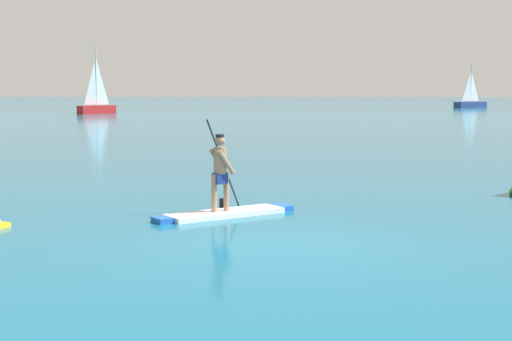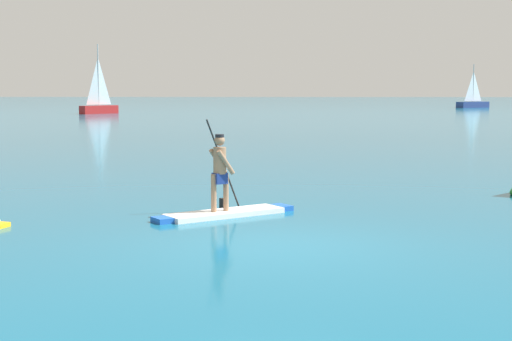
{
  "view_description": "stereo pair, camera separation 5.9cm",
  "coord_description": "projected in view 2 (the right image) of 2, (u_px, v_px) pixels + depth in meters",
  "views": [
    {
      "loc": [
        0.08,
        -12.27,
        2.58
      ],
      "look_at": [
        -0.48,
        4.59,
        0.75
      ],
      "focal_mm": 53.24,
      "sensor_mm": 36.0,
      "label": 1
    },
    {
      "loc": [
        0.14,
        -12.27,
        2.58
      ],
      "look_at": [
        -0.48,
        4.59,
        0.75
      ],
      "focal_mm": 53.24,
      "sensor_mm": 36.0,
      "label": 2
    }
  ],
  "objects": [
    {
      "name": "sailboat_right_horizon",
      "position": [
        473.0,
        102.0,
        101.96
      ],
      "size": [
        4.99,
        4.15,
        5.81
      ],
      "rotation": [
        0.0,
        0.0,
        3.78
      ],
      "color": "navy",
      "rests_on": "ground"
    },
    {
      "name": "sailboat_left_horizon",
      "position": [
        99.0,
        104.0,
        77.6
      ],
      "size": [
        3.42,
        4.01,
        7.08
      ],
      "rotation": [
        0.0,
        0.0,
        0.91
      ],
      "color": "#A51E1E",
      "rests_on": "ground"
    },
    {
      "name": "ground",
      "position": [
        275.0,
        246.0,
        12.47
      ],
      "size": [
        440.0,
        440.0,
        0.0
      ],
      "primitive_type": "plane",
      "color": "#145B7A"
    },
    {
      "name": "paddleboarder_mid_center",
      "position": [
        224.0,
        200.0,
        15.38
      ],
      "size": [
        2.8,
        2.2,
        1.99
      ],
      "rotation": [
        0.0,
        0.0,
        0.62
      ],
      "color": "white",
      "rests_on": "ground"
    }
  ]
}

